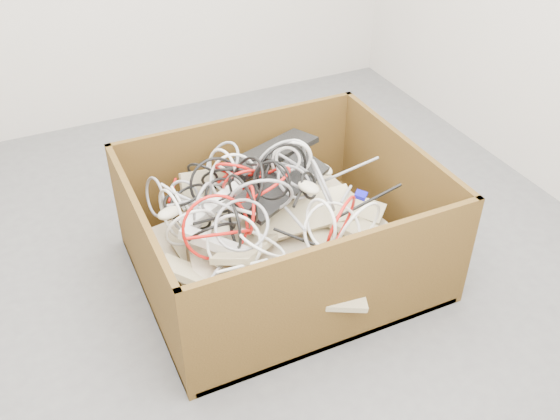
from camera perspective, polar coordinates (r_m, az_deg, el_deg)
name	(u,v)px	position (r m, az deg, el deg)	size (l,w,h in m)	color
ground	(257,252)	(2.76, -2.12, -3.83)	(3.00, 3.00, 0.00)	#505052
cardboard_box	(279,246)	(2.58, -0.13, -3.30)	(1.14, 0.95, 0.51)	#3A290E
keyboard_pile	(280,217)	(2.50, 0.01, -0.62)	(1.06, 0.94, 0.33)	tan
mice_scatter	(268,211)	(2.39, -1.10, -0.14)	(0.78, 0.65, 0.22)	beige
power_strip_left	(212,207)	(2.40, -6.27, 0.27)	(0.27, 0.05, 0.04)	silver
power_strip_right	(213,243)	(2.31, -6.10, -3.00)	(0.26, 0.05, 0.04)	silver
vga_plug	(361,195)	(2.49, 7.40, 1.35)	(0.04, 0.04, 0.02)	#0D0BB2
cable_tangle	(252,196)	(2.39, -2.57, 1.29)	(1.02, 0.81, 0.41)	silver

